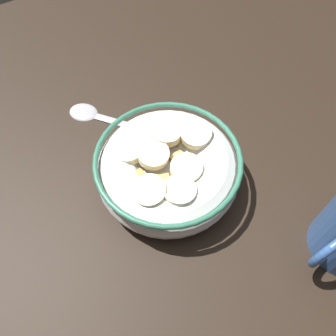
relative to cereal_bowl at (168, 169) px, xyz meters
The scene contains 3 objects.
ground_plane 3.88cm from the cereal_bowl, behind, with size 90.50×90.50×2.00cm, color black.
cereal_bowl is the anchor object (origin of this frame).
spoon 14.31cm from the cereal_bowl, 77.47° to the right, with size 10.42×12.18×0.80cm.
Camera 1 is at (10.78, 17.83, 36.41)cm, focal length 37.42 mm.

